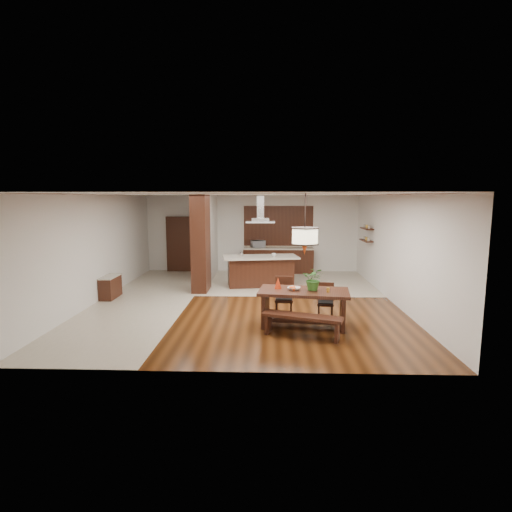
{
  "coord_description": "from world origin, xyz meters",
  "views": [
    {
      "loc": [
        0.65,
        -10.63,
        2.82
      ],
      "look_at": [
        0.3,
        0.0,
        1.25
      ],
      "focal_mm": 28.0,
      "sensor_mm": 36.0,
      "label": 1
    }
  ],
  "objects_px": {
    "foliage_plant": "(314,279)",
    "kitchen_island": "(260,271)",
    "island_cup": "(274,255)",
    "hallway_console": "(110,287)",
    "microwave": "(258,244)",
    "dining_table": "(304,300)",
    "dining_bench": "(302,326)",
    "pendant_lantern": "(305,224)",
    "dining_chair_left": "(284,298)",
    "range_hood": "(261,209)",
    "fruit_bowl": "(294,289)",
    "dining_chair_right": "(326,302)"
  },
  "relations": [
    {
      "from": "fruit_bowl",
      "to": "island_cup",
      "type": "xyz_separation_m",
      "value": [
        -0.39,
        3.91,
        0.18
      ]
    },
    {
      "from": "hallway_console",
      "to": "microwave",
      "type": "relative_size",
      "value": 1.81
    },
    {
      "from": "foliage_plant",
      "to": "kitchen_island",
      "type": "distance_m",
      "value": 4.23
    },
    {
      "from": "hallway_console",
      "to": "fruit_bowl",
      "type": "xyz_separation_m",
      "value": [
        5.01,
        -2.29,
        0.53
      ]
    },
    {
      "from": "fruit_bowl",
      "to": "dining_table",
      "type": "bearing_deg",
      "value": -3.13
    },
    {
      "from": "dining_chair_left",
      "to": "dining_chair_right",
      "type": "xyz_separation_m",
      "value": [
        0.96,
        -0.12,
        -0.06
      ]
    },
    {
      "from": "kitchen_island",
      "to": "range_hood",
      "type": "height_order",
      "value": "range_hood"
    },
    {
      "from": "hallway_console",
      "to": "dining_table",
      "type": "distance_m",
      "value": 5.72
    },
    {
      "from": "dining_chair_right",
      "to": "fruit_bowl",
      "type": "bearing_deg",
      "value": -138.34
    },
    {
      "from": "range_hood",
      "to": "microwave",
      "type": "height_order",
      "value": "range_hood"
    },
    {
      "from": "hallway_console",
      "to": "foliage_plant",
      "type": "relative_size",
      "value": 1.75
    },
    {
      "from": "dining_bench",
      "to": "range_hood",
      "type": "xyz_separation_m",
      "value": [
        -0.94,
        4.7,
        2.23
      ]
    },
    {
      "from": "dining_bench",
      "to": "microwave",
      "type": "height_order",
      "value": "microwave"
    },
    {
      "from": "foliage_plant",
      "to": "range_hood",
      "type": "height_order",
      "value": "range_hood"
    },
    {
      "from": "island_cup",
      "to": "microwave",
      "type": "distance_m",
      "value": 2.45
    },
    {
      "from": "dining_chair_left",
      "to": "island_cup",
      "type": "bearing_deg",
      "value": 96.44
    },
    {
      "from": "foliage_plant",
      "to": "kitchen_island",
      "type": "bearing_deg",
      "value": 107.3
    },
    {
      "from": "fruit_bowl",
      "to": "range_hood",
      "type": "xyz_separation_m",
      "value": [
        -0.82,
        3.99,
        1.62
      ]
    },
    {
      "from": "kitchen_island",
      "to": "range_hood",
      "type": "relative_size",
      "value": 2.76
    },
    {
      "from": "island_cup",
      "to": "hallway_console",
      "type": "bearing_deg",
      "value": -160.71
    },
    {
      "from": "foliage_plant",
      "to": "island_cup",
      "type": "distance_m",
      "value": 4.01
    },
    {
      "from": "dining_chair_left",
      "to": "microwave",
      "type": "xyz_separation_m",
      "value": [
        -0.77,
        5.66,
        0.61
      ]
    },
    {
      "from": "kitchen_island",
      "to": "island_cup",
      "type": "xyz_separation_m",
      "value": [
        0.42,
        -0.08,
        0.52
      ]
    },
    {
      "from": "foliage_plant",
      "to": "pendant_lantern",
      "type": "bearing_deg",
      "value": 179.8
    },
    {
      "from": "hallway_console",
      "to": "dining_bench",
      "type": "bearing_deg",
      "value": -30.3
    },
    {
      "from": "dining_chair_right",
      "to": "fruit_bowl",
      "type": "xyz_separation_m",
      "value": [
        -0.77,
        -0.52,
        0.42
      ]
    },
    {
      "from": "dining_table",
      "to": "dining_chair_left",
      "type": "relative_size",
      "value": 2.15
    },
    {
      "from": "hallway_console",
      "to": "pendant_lantern",
      "type": "bearing_deg",
      "value": -23.81
    },
    {
      "from": "dining_bench",
      "to": "pendant_lantern",
      "type": "xyz_separation_m",
      "value": [
        0.09,
        0.7,
        2.01
      ]
    },
    {
      "from": "dining_table",
      "to": "dining_bench",
      "type": "height_order",
      "value": "dining_table"
    },
    {
      "from": "fruit_bowl",
      "to": "kitchen_island",
      "type": "distance_m",
      "value": 4.09
    },
    {
      "from": "hallway_console",
      "to": "dining_bench",
      "type": "distance_m",
      "value": 5.95
    },
    {
      "from": "dining_bench",
      "to": "foliage_plant",
      "type": "relative_size",
      "value": 3.25
    },
    {
      "from": "dining_chair_right",
      "to": "fruit_bowl",
      "type": "height_order",
      "value": "fruit_bowl"
    },
    {
      "from": "fruit_bowl",
      "to": "island_cup",
      "type": "relative_size",
      "value": 2.08
    },
    {
      "from": "dining_chair_right",
      "to": "dining_table",
      "type": "bearing_deg",
      "value": -128.67
    },
    {
      "from": "fruit_bowl",
      "to": "range_hood",
      "type": "bearing_deg",
      "value": 101.59
    },
    {
      "from": "kitchen_island",
      "to": "dining_chair_left",
      "type": "bearing_deg",
      "value": -88.95
    },
    {
      "from": "foliage_plant",
      "to": "dining_bench",
      "type": "bearing_deg",
      "value": -113.48
    },
    {
      "from": "dining_chair_right",
      "to": "kitchen_island",
      "type": "distance_m",
      "value": 3.82
    },
    {
      "from": "hallway_console",
      "to": "fruit_bowl",
      "type": "relative_size",
      "value": 3.24
    },
    {
      "from": "foliage_plant",
      "to": "island_cup",
      "type": "relative_size",
      "value": 3.86
    },
    {
      "from": "dining_chair_left",
      "to": "range_hood",
      "type": "distance_m",
      "value": 3.95
    },
    {
      "from": "dining_chair_right",
      "to": "pendant_lantern",
      "type": "height_order",
      "value": "pendant_lantern"
    },
    {
      "from": "fruit_bowl",
      "to": "microwave",
      "type": "relative_size",
      "value": 0.56
    },
    {
      "from": "dining_table",
      "to": "kitchen_island",
      "type": "bearing_deg",
      "value": 104.48
    },
    {
      "from": "dining_chair_left",
      "to": "foliage_plant",
      "type": "height_order",
      "value": "foliage_plant"
    },
    {
      "from": "fruit_bowl",
      "to": "kitchen_island",
      "type": "xyz_separation_m",
      "value": [
        -0.82,
        3.99,
        -0.34
      ]
    },
    {
      "from": "pendant_lantern",
      "to": "fruit_bowl",
      "type": "xyz_separation_m",
      "value": [
        -0.21,
        0.01,
        -1.4
      ]
    },
    {
      "from": "dining_chair_right",
      "to": "fruit_bowl",
      "type": "distance_m",
      "value": 1.02
    }
  ]
}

